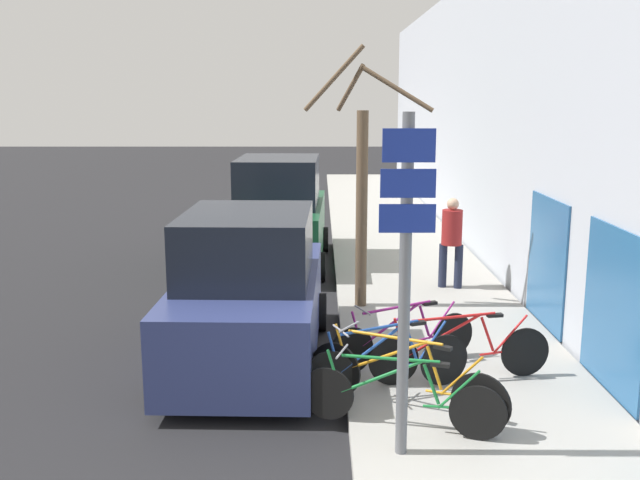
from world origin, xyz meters
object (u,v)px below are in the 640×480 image
(signpost, at_px, (408,274))
(bicycle_4, at_px, (406,338))
(bicycle_1, at_px, (407,380))
(parked_car_0, at_px, (252,295))
(bicycle_3, at_px, (463,352))
(pedestrian_near, at_px, (454,236))
(bicycle_2, at_px, (391,364))
(bicycle_0, at_px, (403,398))
(parked_car_1, at_px, (282,218))
(street_tree, at_px, (364,192))

(signpost, distance_m, bicycle_4, 2.87)
(bicycle_1, height_order, parked_car_0, parked_car_0)
(bicycle_1, relative_size, bicycle_4, 1.05)
(bicycle_3, height_order, pedestrian_near, pedestrian_near)
(pedestrian_near, bearing_deg, signpost, 92.24)
(bicycle_2, bearing_deg, bicycle_0, 161.47)
(bicycle_4, bearing_deg, parked_car_1, -6.15)
(signpost, distance_m, bicycle_0, 1.60)
(signpost, xyz_separation_m, street_tree, (-0.12, 5.23, 0.10))
(bicycle_2, bearing_deg, pedestrian_near, -39.79)
(bicycle_1, xyz_separation_m, pedestrian_near, (1.51, 5.48, 0.59))
(bicycle_3, relative_size, parked_car_1, 0.52)
(bicycle_1, height_order, parked_car_1, parked_car_1)
(bicycle_2, distance_m, bicycle_3, 1.05)
(parked_car_1, bearing_deg, parked_car_0, -89.03)
(bicycle_2, height_order, bicycle_4, bicycle_2)
(bicycle_2, xyz_separation_m, bicycle_4, (0.30, 0.98, -0.01))
(parked_car_0, bearing_deg, signpost, -56.88)
(bicycle_1, bearing_deg, bicycle_2, 45.97)
(signpost, bearing_deg, parked_car_1, 101.02)
(bicycle_3, distance_m, bicycle_4, 0.85)
(signpost, xyz_separation_m, pedestrian_near, (1.64, 6.40, -0.89))
(signpost, height_order, parked_car_0, signpost)
(bicycle_1, bearing_deg, bicycle_3, -8.61)
(parked_car_1, bearing_deg, pedestrian_near, -34.14)
(parked_car_0, relative_size, street_tree, 1.01)
(street_tree, bearing_deg, parked_car_1, 113.90)
(bicycle_2, distance_m, parked_car_1, 7.61)
(bicycle_3, bearing_deg, street_tree, 8.19)
(bicycle_0, xyz_separation_m, bicycle_2, (-0.05, 0.93, 0.02))
(parked_car_1, distance_m, pedestrian_near, 4.16)
(bicycle_4, bearing_deg, signpost, 149.17)
(bicycle_4, bearing_deg, bicycle_3, -153.32)
(signpost, distance_m, pedestrian_near, 6.67)
(parked_car_0, relative_size, pedestrian_near, 2.59)
(bicycle_0, relative_size, bicycle_3, 0.91)
(parked_car_1, xyz_separation_m, street_tree, (1.60, -3.61, 1.05))
(signpost, xyz_separation_m, parked_car_1, (-1.72, 8.84, -0.95))
(parked_car_0, bearing_deg, street_tree, 55.29)
(bicycle_2, distance_m, parked_car_0, 2.38)
(street_tree, bearing_deg, bicycle_3, -72.13)
(parked_car_0, height_order, street_tree, street_tree)
(bicycle_3, relative_size, pedestrian_near, 1.38)
(parked_car_0, bearing_deg, bicycle_2, -37.91)
(parked_car_1, bearing_deg, bicycle_3, -67.15)
(bicycle_2, xyz_separation_m, parked_car_0, (-1.81, 1.49, 0.44))
(bicycle_4, relative_size, parked_car_1, 0.44)
(bicycle_1, distance_m, bicycle_4, 1.51)
(signpost, distance_m, bicycle_3, 2.59)
(bicycle_0, bearing_deg, parked_car_0, 55.10)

